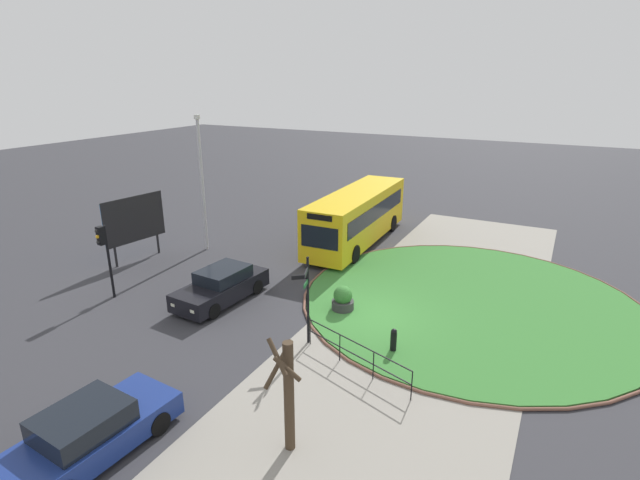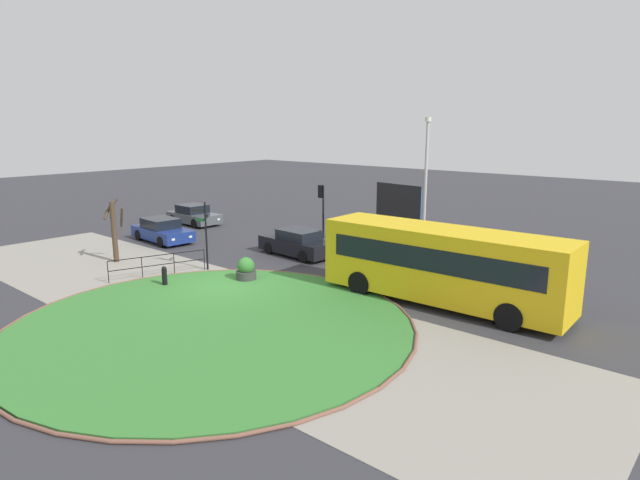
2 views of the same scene
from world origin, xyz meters
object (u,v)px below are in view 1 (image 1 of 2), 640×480
(car_near_lane, at_px, (90,433))
(lamppost_tall, at_px, (202,179))
(traffic_light_near, at_px, (104,246))
(bollard_foreground, at_px, (393,340))
(bus_yellow, at_px, (357,216))
(car_far_lane, at_px, (222,286))
(signpost_directional, at_px, (307,295))
(street_tree_bare, at_px, (288,392))
(billboard_left, at_px, (134,220))
(planter_near_signpost, at_px, (343,300))

(car_near_lane, xyz_separation_m, lamppost_tall, (13.42, 7.56, 3.28))
(traffic_light_near, xyz_separation_m, lamppost_tall, (6.87, 0.48, 1.52))
(bollard_foreground, xyz_separation_m, car_near_lane, (-8.07, 5.17, 0.17))
(bus_yellow, xyz_separation_m, car_far_lane, (-9.61, 2.07, -0.94))
(signpost_directional, height_order, car_near_lane, signpost_directional)
(street_tree_bare, bearing_deg, billboard_left, 60.24)
(lamppost_tall, bearing_deg, bollard_foreground, -112.79)
(car_near_lane, relative_size, lamppost_tall, 0.62)
(traffic_light_near, bearing_deg, planter_near_signpost, 114.70)
(bus_yellow, height_order, car_far_lane, bus_yellow)
(signpost_directional, height_order, car_far_lane, signpost_directional)
(planter_near_signpost, xyz_separation_m, street_tree_bare, (-7.62, -2.03, 1.23))
(bus_yellow, height_order, traffic_light_near, traffic_light_near)
(billboard_left, xyz_separation_m, street_tree_bare, (-7.99, -13.97, -0.44))
(bus_yellow, xyz_separation_m, lamppost_tall, (-4.79, 6.94, 2.31))
(car_near_lane, height_order, car_far_lane, car_far_lane)
(traffic_light_near, bearing_deg, billboard_left, -142.78)
(signpost_directional, bearing_deg, traffic_light_near, 93.94)
(bollard_foreground, height_order, street_tree_bare, street_tree_bare)
(bus_yellow, height_order, billboard_left, billboard_left)
(bollard_foreground, bearing_deg, street_tree_bare, 171.36)
(bus_yellow, height_order, street_tree_bare, street_tree_bare)
(signpost_directional, bearing_deg, bollard_foreground, -73.22)
(bollard_foreground, distance_m, bus_yellow, 11.73)
(car_near_lane, distance_m, planter_near_signpost, 10.35)
(lamppost_tall, bearing_deg, planter_near_signpost, -108.63)
(car_far_lane, bearing_deg, lamppost_tall, -130.61)
(traffic_light_near, height_order, street_tree_bare, traffic_light_near)
(bus_yellow, bearing_deg, signpost_directional, 13.18)
(bus_yellow, bearing_deg, lamppost_tall, -56.80)
(lamppost_tall, relative_size, billboard_left, 2.12)
(traffic_light_near, bearing_deg, bollard_foreground, 101.05)
(signpost_directional, height_order, bollard_foreground, signpost_directional)
(car_near_lane, relative_size, planter_near_signpost, 4.10)
(bollard_foreground, height_order, car_far_lane, car_far_lane)
(traffic_light_near, relative_size, street_tree_bare, 1.01)
(billboard_left, bearing_deg, planter_near_signpost, -83.66)
(car_far_lane, xyz_separation_m, planter_near_signpost, (1.50, -4.98, -0.18))
(signpost_directional, relative_size, traffic_light_near, 1.02)
(signpost_directional, height_order, street_tree_bare, signpost_directional)
(lamppost_tall, relative_size, street_tree_bare, 2.25)
(car_far_lane, xyz_separation_m, lamppost_tall, (4.82, 4.88, 3.25))
(bus_yellow, bearing_deg, car_near_lane, 0.52)
(bollard_foreground, bearing_deg, billboard_left, 80.83)
(signpost_directional, xyz_separation_m, traffic_light_near, (-0.64, 9.34, 0.48))
(lamppost_tall, bearing_deg, street_tree_bare, -132.65)
(car_near_lane, xyz_separation_m, billboard_left, (10.46, 9.65, 1.52))
(car_near_lane, bearing_deg, car_far_lane, 21.50)
(car_near_lane, bearing_deg, bollard_foreground, -28.49)
(signpost_directional, distance_m, car_near_lane, 7.64)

